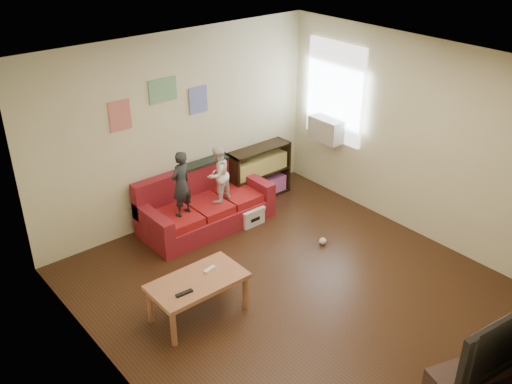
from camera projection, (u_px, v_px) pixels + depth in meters
room_shell at (303, 194)px, 6.20m from camera, size 4.52×5.02×2.72m
sofa at (204, 207)px, 8.15m from camera, size 1.88×0.87×0.83m
child_a at (181, 184)px, 7.52m from camera, size 0.38×0.30×0.92m
child_b at (218, 174)px, 7.88m from camera, size 0.46×0.40×0.82m
coffee_table at (198, 285)px, 6.30m from camera, size 1.07×0.59×0.48m
remote at (184, 293)px, 6.04m from camera, size 0.20×0.06×0.02m
game_controller at (210, 270)px, 6.41m from camera, size 0.16×0.07×0.03m
bookshelf at (259, 175)px, 8.83m from camera, size 1.05×0.32×0.84m
window at (335, 92)px, 8.45m from camera, size 0.04×1.08×1.48m
ac_unit at (327, 129)px, 8.64m from camera, size 0.28×0.55×0.35m
artwork_left at (120, 116)px, 7.23m from camera, size 0.30×0.01×0.40m
artwork_center at (163, 90)px, 7.51m from camera, size 0.42×0.01×0.32m
artwork_right at (198, 100)px, 7.93m from camera, size 0.30×0.01×0.38m
file_box at (249, 215)px, 8.23m from camera, size 0.38×0.29×0.26m
tv_stand at (482, 382)px, 5.32m from camera, size 1.14×0.68×0.41m
television at (493, 338)px, 5.07m from camera, size 1.17×0.29×0.67m
tissue at (323, 241)px, 7.76m from camera, size 0.11×0.11×0.10m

